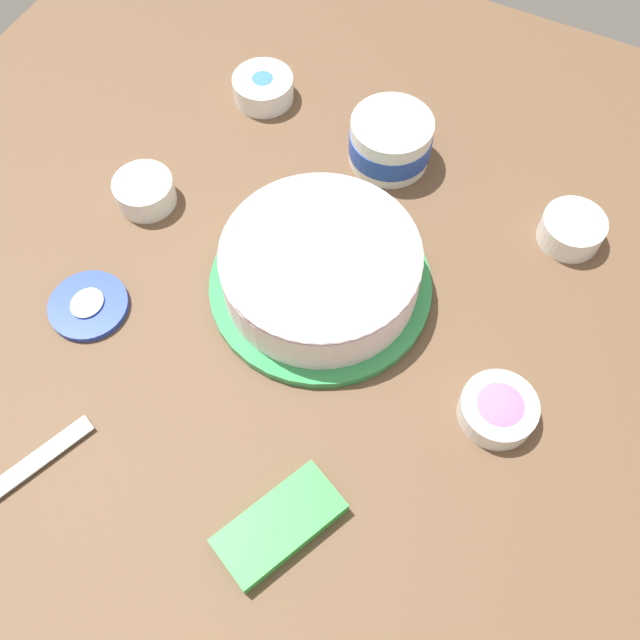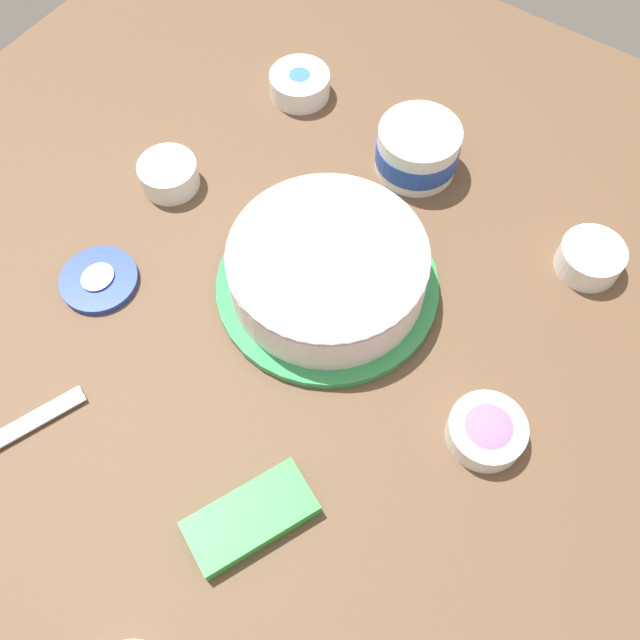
# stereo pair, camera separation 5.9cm
# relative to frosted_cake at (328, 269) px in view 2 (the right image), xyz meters

# --- Properties ---
(ground_plane) EXTENTS (1.54, 1.54, 0.00)m
(ground_plane) POSITION_rel_frosted_cake_xyz_m (0.10, 0.05, -0.05)
(ground_plane) COLOR brown
(frosted_cake) EXTENTS (0.30, 0.30, 0.10)m
(frosted_cake) POSITION_rel_frosted_cake_xyz_m (0.00, 0.00, 0.00)
(frosted_cake) COLOR #339351
(frosted_cake) RESTS_ON ground_plane
(frosting_tub) EXTENTS (0.12, 0.12, 0.08)m
(frosting_tub) POSITION_rel_frosted_cake_xyz_m (-0.26, -0.01, -0.01)
(frosting_tub) COLOR white
(frosting_tub) RESTS_ON ground_plane
(frosting_tub_lid) EXTENTS (0.11, 0.11, 0.02)m
(frosting_tub_lid) POSITION_rel_frosted_cake_xyz_m (0.17, -0.27, -0.04)
(frosting_tub_lid) COLOR #233DAD
(frosting_tub_lid) RESTS_ON ground_plane
(sprinkle_bowl_pink) EXTENTS (0.10, 0.10, 0.04)m
(sprinkle_bowl_pink) POSITION_rel_frosted_cake_xyz_m (0.07, 0.28, -0.03)
(sprinkle_bowl_pink) COLOR white
(sprinkle_bowl_pink) RESTS_ON ground_plane
(sprinkle_bowl_orange) EXTENTS (0.09, 0.09, 0.04)m
(sprinkle_bowl_orange) POSITION_rel_frosted_cake_xyz_m (-0.02, -0.30, -0.02)
(sprinkle_bowl_orange) COLOR white
(sprinkle_bowl_orange) RESTS_ON ground_plane
(sprinkle_bowl_green) EXTENTS (0.09, 0.09, 0.04)m
(sprinkle_bowl_green) POSITION_rel_frosted_cake_xyz_m (-0.23, 0.28, -0.02)
(sprinkle_bowl_green) COLOR white
(sprinkle_bowl_green) RESTS_ON ground_plane
(sprinkle_bowl_blue) EXTENTS (0.10, 0.10, 0.04)m
(sprinkle_bowl_blue) POSITION_rel_frosted_cake_xyz_m (-0.28, -0.24, -0.02)
(sprinkle_bowl_blue) COLOR white
(sprinkle_bowl_blue) RESTS_ON ground_plane
(candy_box_lower) EXTENTS (0.16, 0.13, 0.02)m
(candy_box_lower) POSITION_rel_frosted_cake_xyz_m (0.31, 0.10, -0.04)
(candy_box_lower) COLOR green
(candy_box_lower) RESTS_ON ground_plane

